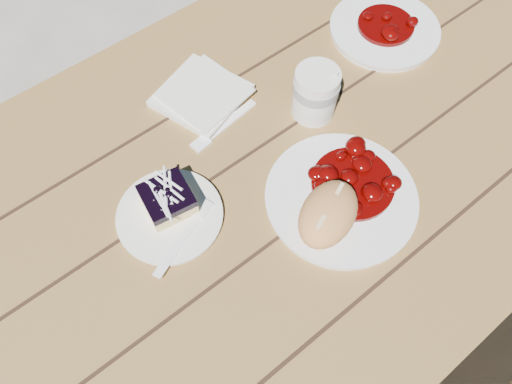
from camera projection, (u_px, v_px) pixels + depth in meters
ground at (242, 327)px, 1.50m from camera, size 60.00×60.00×0.00m
picnic_table at (234, 253)px, 0.99m from camera, size 2.00×1.55×0.75m
main_plate at (341, 199)px, 0.85m from camera, size 0.25×0.25×0.02m
goulash_stew at (354, 179)px, 0.84m from camera, size 0.14×0.14×0.04m
bread_roll at (328, 214)px, 0.79m from camera, size 0.15×0.13×0.07m
dessert_plate at (170, 216)px, 0.84m from camera, size 0.17×0.17×0.01m
blueberry_cake at (167, 199)px, 0.83m from camera, size 0.09×0.09×0.05m
fork_dessert at (178, 245)px, 0.81m from camera, size 0.16×0.09×0.00m
coffee_cup at (315, 93)px, 0.91m from camera, size 0.08×0.08×0.10m
napkin_stack at (201, 95)px, 0.97m from camera, size 0.19×0.19×0.01m
fork_table at (230, 120)px, 0.94m from camera, size 0.16×0.04×0.00m
second_plate at (384, 30)px, 1.05m from camera, size 0.22×0.22×0.02m
second_stew at (387, 19)px, 1.02m from camera, size 0.12×0.12×0.04m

